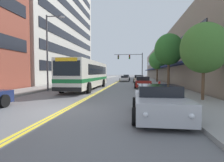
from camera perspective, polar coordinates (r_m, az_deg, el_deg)
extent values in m
plane|color=slate|center=(45.42, 3.02, 0.37)|extent=(240.00, 240.00, 0.00)
cube|color=gray|center=(46.51, -5.80, 0.51)|extent=(3.30, 106.00, 0.15)
cube|color=gray|center=(45.44, 12.05, 0.41)|extent=(3.30, 106.00, 0.15)
cube|color=yellow|center=(45.43, 2.90, 0.37)|extent=(0.14, 106.00, 0.01)
cube|color=yellow|center=(45.41, 3.15, 0.37)|extent=(0.14, 106.00, 0.01)
cube|color=#BCB7AD|center=(41.05, -20.79, 18.13)|extent=(12.00, 28.86, 25.76)
cube|color=black|center=(37.11, -12.25, 4.21)|extent=(0.08, 26.55, 1.40)
cube|color=black|center=(37.30, -12.30, 8.61)|extent=(0.08, 26.55, 1.40)
cube|color=black|center=(37.71, -12.34, 12.94)|extent=(0.08, 26.55, 1.40)
cube|color=black|center=(38.33, -12.39, 17.16)|extent=(0.08, 26.55, 1.40)
cube|color=black|center=(39.14, -12.43, 21.21)|extent=(0.08, 26.55, 1.40)
cube|color=gray|center=(46.34, 19.43, 5.69)|extent=(8.00, 68.00, 8.76)
cube|color=navy|center=(45.55, 13.78, 3.95)|extent=(1.10, 61.20, 0.24)
cube|color=black|center=(45.74, 14.45, 7.11)|extent=(0.08, 61.20, 1.40)
cube|color=silver|center=(19.90, -8.10, 2.31)|extent=(2.46, 12.11, 2.72)
cube|color=#196B33|center=(19.91, -8.09, 0.74)|extent=(2.48, 12.13, 0.32)
cube|color=black|center=(20.49, -7.65, 3.54)|extent=(2.49, 9.44, 0.98)
cube|color=black|center=(14.14, -14.68, 4.09)|extent=(2.21, 0.04, 1.20)
cube|color=yellow|center=(14.17, -14.73, 6.84)|extent=(1.77, 0.06, 0.28)
cube|color=black|center=(14.18, -14.63, -2.67)|extent=(2.41, 0.08, 0.32)
cylinder|color=black|center=(16.49, -16.12, -2.06)|extent=(0.30, 1.00, 1.00)
cylinder|color=black|center=(15.66, -7.63, -2.22)|extent=(0.30, 1.00, 1.00)
cylinder|color=black|center=(23.49, -8.87, -0.60)|extent=(0.30, 1.00, 1.00)
cylinder|color=black|center=(22.91, -2.82, -0.65)|extent=(0.30, 1.00, 1.00)
cube|color=#232328|center=(32.63, -6.35, 0.39)|extent=(1.77, 4.63, 0.70)
cube|color=black|center=(32.79, -6.28, 1.46)|extent=(1.52, 2.04, 0.51)
cylinder|color=black|center=(31.48, -8.57, -0.07)|extent=(0.22, 0.67, 0.67)
cylinder|color=black|center=(31.04, -5.35, -0.09)|extent=(0.22, 0.67, 0.67)
cylinder|color=black|center=(34.25, -7.25, 0.16)|extent=(0.22, 0.67, 0.67)
cylinder|color=black|center=(33.84, -4.29, 0.14)|extent=(0.22, 0.67, 0.67)
sphere|color=silver|center=(30.53, -8.51, 0.29)|extent=(0.16, 0.16, 0.16)
sphere|color=silver|center=(30.22, -6.26, 0.28)|extent=(0.16, 0.16, 0.16)
cube|color=red|center=(35.04, -6.46, 0.61)|extent=(0.18, 0.04, 0.10)
cube|color=red|center=(34.76, -4.43, 0.60)|extent=(0.18, 0.04, 0.10)
cylinder|color=black|center=(10.89, -31.76, -5.57)|extent=(0.22, 0.69, 0.69)
cube|color=red|center=(11.68, -30.32, -3.93)|extent=(0.18, 0.04, 0.10)
cube|color=#38383D|center=(41.63, -3.48, 0.79)|extent=(1.70, 4.67, 0.59)
cube|color=black|center=(41.80, -3.43, 1.53)|extent=(1.46, 2.06, 0.47)
cylinder|color=black|center=(40.40, -5.08, 0.50)|extent=(0.22, 0.60, 0.60)
cylinder|color=black|center=(40.06, -2.64, 0.49)|extent=(0.22, 0.60, 0.60)
cylinder|color=black|center=(43.23, -4.26, 0.65)|extent=(0.22, 0.60, 0.60)
cylinder|color=black|center=(42.91, -1.97, 0.64)|extent=(0.22, 0.60, 0.60)
sphere|color=silver|center=(39.44, -4.97, 0.73)|extent=(0.16, 0.16, 0.16)
sphere|color=silver|center=(39.21, -3.27, 0.72)|extent=(0.16, 0.16, 0.16)
cube|color=red|center=(44.05, -3.69, 0.94)|extent=(0.18, 0.04, 0.10)
cube|color=red|center=(43.83, -2.12, 0.93)|extent=(0.18, 0.04, 0.10)
cube|color=#B7B7BC|center=(7.53, 14.97, -7.31)|extent=(1.89, 4.11, 0.73)
cube|color=black|center=(7.61, 14.85, -2.83)|extent=(1.63, 1.81, 0.42)
cylinder|color=black|center=(6.26, 7.54, -11.38)|extent=(0.22, 0.63, 0.63)
cylinder|color=black|center=(6.56, 25.03, -10.96)|extent=(0.22, 0.63, 0.63)
cylinder|color=black|center=(8.76, 7.48, -7.33)|extent=(0.22, 0.63, 0.63)
cylinder|color=black|center=(8.97, 20.04, -7.22)|extent=(0.22, 0.63, 0.63)
sphere|color=silver|center=(5.43, 10.87, -10.76)|extent=(0.16, 0.16, 0.16)
sphere|color=silver|center=(5.67, 24.59, -10.38)|extent=(0.16, 0.16, 0.16)
cube|color=red|center=(9.50, 9.22, -4.95)|extent=(0.18, 0.04, 0.10)
cube|color=red|center=(9.65, 17.36, -4.93)|extent=(0.18, 0.04, 0.10)
cube|color=beige|center=(34.67, 8.76, 0.48)|extent=(1.93, 4.31, 0.68)
cube|color=black|center=(34.83, 8.76, 1.47)|extent=(1.66, 1.90, 0.50)
cylinder|color=black|center=(33.33, 7.12, 0.07)|extent=(0.22, 0.64, 0.64)
cylinder|color=black|center=(33.38, 10.51, 0.05)|extent=(0.22, 0.64, 0.64)
cylinder|color=black|center=(36.00, 7.13, 0.26)|extent=(0.22, 0.64, 0.64)
cylinder|color=black|center=(36.05, 10.28, 0.24)|extent=(0.22, 0.64, 0.64)
sphere|color=silver|center=(32.49, 7.66, 0.40)|extent=(0.16, 0.16, 0.16)
sphere|color=silver|center=(32.52, 10.05, 0.39)|extent=(0.16, 0.16, 0.16)
cube|color=red|center=(36.82, 7.60, 0.67)|extent=(0.18, 0.04, 0.10)
cube|color=red|center=(36.86, 9.76, 0.66)|extent=(0.18, 0.04, 0.10)
cube|color=maroon|center=(21.97, 9.98, -0.73)|extent=(1.79, 4.01, 0.72)
cube|color=black|center=(22.10, 9.98, 0.84)|extent=(1.54, 1.76, 0.48)
cylinder|color=black|center=(20.72, 7.60, -1.51)|extent=(0.22, 0.65, 0.65)
cylinder|color=black|center=(20.81, 12.66, -1.54)|extent=(0.22, 0.65, 0.65)
cylinder|color=black|center=(23.20, 7.57, -1.07)|extent=(0.22, 0.65, 0.65)
cylinder|color=black|center=(23.28, 12.09, -1.09)|extent=(0.22, 0.65, 0.65)
sphere|color=silver|center=(19.92, 8.45, -0.97)|extent=(0.16, 0.16, 0.16)
sphere|color=silver|center=(19.99, 12.04, -0.98)|extent=(0.16, 0.16, 0.16)
cube|color=red|center=(23.96, 8.22, -0.35)|extent=(0.18, 0.04, 0.10)
cube|color=red|center=(24.01, 11.30, -0.37)|extent=(0.18, 0.04, 0.10)
cube|color=#BCAD89|center=(50.03, 8.40, 1.08)|extent=(1.94, 4.14, 0.56)
cube|color=black|center=(50.19, 8.40, 1.70)|extent=(1.67, 1.82, 0.51)
cylinder|color=black|center=(48.75, 7.26, 0.88)|extent=(0.22, 0.64, 0.64)
cylinder|color=black|center=(48.78, 9.59, 0.87)|extent=(0.22, 0.64, 0.64)
cylinder|color=black|center=(51.31, 7.26, 0.97)|extent=(0.22, 0.64, 0.64)
cylinder|color=black|center=(51.35, 9.48, 0.96)|extent=(0.22, 0.64, 0.64)
sphere|color=silver|center=(47.94, 7.63, 1.05)|extent=(0.16, 0.16, 0.16)
sphere|color=silver|center=(47.96, 9.26, 1.04)|extent=(0.16, 0.16, 0.16)
cube|color=red|center=(52.11, 7.59, 1.18)|extent=(0.18, 0.04, 0.10)
cube|color=red|center=(52.13, 9.13, 1.17)|extent=(0.18, 0.04, 0.10)
cube|color=#475675|center=(49.33, 4.70, 1.17)|extent=(1.72, 4.15, 0.73)
cube|color=black|center=(49.49, 4.71, 1.83)|extent=(1.48, 1.83, 0.41)
cylinder|color=black|center=(48.10, 3.58, 0.86)|extent=(0.22, 0.62, 0.62)
cylinder|color=black|center=(48.02, 5.68, 0.85)|extent=(0.22, 0.62, 0.62)
cylinder|color=black|center=(50.67, 3.77, 0.96)|extent=(0.22, 0.62, 0.62)
cylinder|color=black|center=(50.59, 5.76, 0.95)|extent=(0.22, 0.62, 0.62)
sphere|color=silver|center=(47.27, 3.86, 1.15)|extent=(0.16, 0.16, 0.16)
sphere|color=silver|center=(47.22, 5.31, 1.14)|extent=(0.16, 0.16, 0.16)
cube|color=red|center=(51.45, 4.12, 1.27)|extent=(0.18, 0.04, 0.10)
cube|color=red|center=(51.39, 5.50, 1.26)|extent=(0.18, 0.04, 0.10)
cube|color=white|center=(38.38, 4.21, 0.66)|extent=(1.88, 4.34, 0.57)
cube|color=black|center=(38.54, 4.23, 1.40)|extent=(1.61, 1.91, 0.42)
cylinder|color=black|center=(37.11, 2.61, 0.39)|extent=(0.22, 0.70, 0.70)
cylinder|color=black|center=(37.00, 5.58, 0.37)|extent=(0.22, 0.70, 0.70)
cylinder|color=black|center=(39.79, 2.93, 0.54)|extent=(0.22, 0.70, 0.70)
cylinder|color=black|center=(39.69, 5.70, 0.53)|extent=(0.22, 0.70, 0.70)
sphere|color=silver|center=(36.23, 2.98, 0.58)|extent=(0.16, 0.16, 0.16)
sphere|color=silver|center=(36.16, 5.06, 0.57)|extent=(0.16, 0.16, 0.16)
cube|color=red|center=(40.59, 3.43, 0.81)|extent=(0.18, 0.04, 0.10)
cube|color=red|center=(40.52, 5.33, 0.80)|extent=(0.18, 0.04, 0.10)
cylinder|color=#47474C|center=(41.27, 9.85, 4.60)|extent=(0.18, 0.18, 6.48)
cylinder|color=#47474C|center=(41.45, 5.29, 8.62)|extent=(6.57, 0.11, 0.11)
cube|color=black|center=(41.39, 5.74, 7.80)|extent=(0.34, 0.26, 0.92)
sphere|color=red|center=(41.25, 5.74, 8.20)|extent=(0.18, 0.18, 0.18)
sphere|color=yellow|center=(41.23, 5.74, 7.82)|extent=(0.18, 0.18, 0.18)
sphere|color=green|center=(41.20, 5.74, 7.43)|extent=(0.18, 0.18, 0.18)
cylinder|color=black|center=(41.44, 5.75, 8.53)|extent=(0.02, 0.02, 0.14)
cube|color=black|center=(41.54, 2.09, 7.79)|extent=(0.34, 0.26, 0.92)
sphere|color=red|center=(41.41, 2.07, 8.19)|extent=(0.18, 0.18, 0.18)
sphere|color=yellow|center=(41.38, 2.07, 7.81)|extent=(0.18, 0.18, 0.18)
sphere|color=green|center=(41.36, 2.07, 7.43)|extent=(0.18, 0.18, 0.18)
cylinder|color=black|center=(41.59, 2.09, 8.52)|extent=(0.02, 0.02, 0.14)
cylinder|color=#47474C|center=(18.91, -20.39, 8.46)|extent=(0.16, 0.16, 7.58)
cylinder|color=#47474C|center=(19.28, -18.36, 19.43)|extent=(1.59, 0.10, 0.10)
ellipsoid|color=#B2B2B7|center=(18.94, -16.07, 19.45)|extent=(0.56, 0.28, 0.20)
cylinder|color=brown|center=(12.25, 27.58, -0.77)|extent=(0.18, 0.18, 2.01)
ellipsoid|color=#42752D|center=(12.33, 27.80, 9.51)|extent=(2.82, 2.82, 3.10)
cylinder|color=brown|center=(20.36, 17.96, 1.97)|extent=(0.27, 0.27, 2.95)
ellipsoid|color=#2D6B28|center=(20.52, 18.08, 9.81)|extent=(3.12, 3.12, 3.44)
cylinder|color=brown|center=(33.57, 14.52, 2.06)|extent=(0.27, 0.27, 2.73)
ellipsoid|color=#387F33|center=(33.65, 14.57, 6.61)|extent=(3.07, 3.07, 3.38)
cylinder|color=red|center=(18.53, 15.19, -1.60)|extent=(0.25, 0.25, 0.65)
sphere|color=red|center=(18.50, 15.21, -0.40)|extent=(0.22, 0.22, 0.22)
cylinder|color=red|center=(18.50, 14.69, -1.37)|extent=(0.08, 0.11, 0.11)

